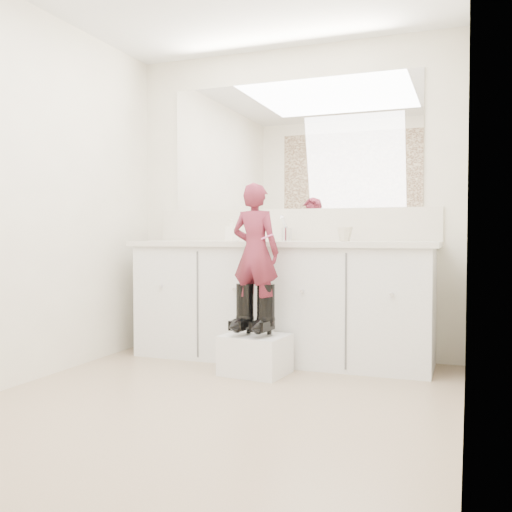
% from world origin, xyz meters
% --- Properties ---
extents(floor, '(3.00, 3.00, 0.00)m').
position_xyz_m(floor, '(0.00, 0.00, 0.00)').
color(floor, '#907C5E').
rests_on(floor, ground).
extents(wall_back, '(2.60, 0.00, 2.60)m').
position_xyz_m(wall_back, '(0.00, 1.50, 1.20)').
color(wall_back, beige).
rests_on(wall_back, floor).
extents(wall_left, '(0.00, 3.00, 3.00)m').
position_xyz_m(wall_left, '(-1.30, 0.00, 1.20)').
color(wall_left, beige).
rests_on(wall_left, floor).
extents(wall_right, '(0.00, 3.00, 3.00)m').
position_xyz_m(wall_right, '(1.30, 0.00, 1.20)').
color(wall_right, beige).
rests_on(wall_right, floor).
extents(vanity_cabinet, '(2.20, 0.55, 0.85)m').
position_xyz_m(vanity_cabinet, '(0.00, 1.23, 0.42)').
color(vanity_cabinet, silver).
rests_on(vanity_cabinet, floor).
extents(countertop, '(2.28, 0.58, 0.04)m').
position_xyz_m(countertop, '(0.00, 1.21, 0.87)').
color(countertop, beige).
rests_on(countertop, vanity_cabinet).
extents(backsplash, '(2.28, 0.03, 0.25)m').
position_xyz_m(backsplash, '(0.00, 1.49, 1.02)').
color(backsplash, beige).
rests_on(backsplash, countertop).
extents(mirror, '(2.00, 0.02, 1.00)m').
position_xyz_m(mirror, '(0.00, 1.49, 1.64)').
color(mirror, white).
rests_on(mirror, wall_back).
extents(faucet, '(0.08, 0.08, 0.10)m').
position_xyz_m(faucet, '(0.00, 1.38, 0.94)').
color(faucet, silver).
rests_on(faucet, countertop).
extents(cup, '(0.13, 0.13, 0.10)m').
position_xyz_m(cup, '(0.48, 1.24, 0.94)').
color(cup, beige).
rests_on(cup, countertop).
extents(soap_bottle, '(0.10, 0.10, 0.17)m').
position_xyz_m(soap_bottle, '(-0.38, 1.20, 0.97)').
color(soap_bottle, white).
rests_on(soap_bottle, countertop).
extents(step_stool, '(0.45, 0.39, 0.26)m').
position_xyz_m(step_stool, '(-0.02, 0.75, 0.13)').
color(step_stool, silver).
rests_on(step_stool, floor).
extents(boot_left, '(0.15, 0.24, 0.34)m').
position_xyz_m(boot_left, '(-0.10, 0.75, 0.44)').
color(boot_left, black).
rests_on(boot_left, step_stool).
extents(boot_right, '(0.15, 0.24, 0.34)m').
position_xyz_m(boot_right, '(0.05, 0.75, 0.44)').
color(boot_right, black).
rests_on(boot_right, step_stool).
extents(toddler, '(0.36, 0.26, 0.91)m').
position_xyz_m(toddler, '(-0.02, 0.75, 0.82)').
color(toddler, '#A3324F').
rests_on(toddler, step_stool).
extents(toothbrush, '(0.14, 0.03, 0.06)m').
position_xyz_m(toothbrush, '(0.05, 0.72, 0.91)').
color(toothbrush, pink).
rests_on(toothbrush, toddler).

